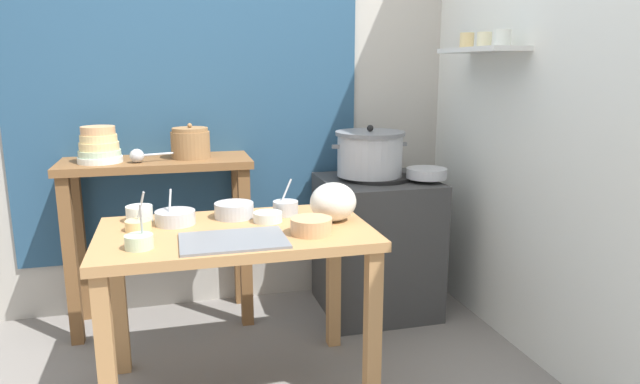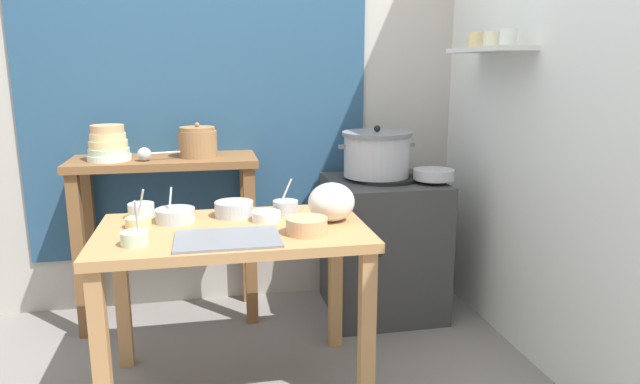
% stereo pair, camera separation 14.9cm
% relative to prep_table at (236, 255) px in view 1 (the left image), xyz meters
% --- Properties ---
extents(wall_back, '(4.40, 0.12, 2.60)m').
position_rel_prep_table_xyz_m(wall_back, '(0.11, 1.04, 0.69)').
color(wall_back, '#B2ADA3').
rests_on(wall_back, ground).
extents(wall_right, '(0.30, 3.20, 2.60)m').
position_rel_prep_table_xyz_m(wall_right, '(1.42, 0.14, 0.69)').
color(wall_right, silver).
rests_on(wall_right, ground).
extents(prep_table, '(1.10, 0.66, 0.72)m').
position_rel_prep_table_xyz_m(prep_table, '(0.00, 0.00, 0.00)').
color(prep_table, '#B27F4C').
rests_on(prep_table, ground).
extents(back_shelf_table, '(0.96, 0.40, 0.90)m').
position_rel_prep_table_xyz_m(back_shelf_table, '(-0.32, 0.77, 0.07)').
color(back_shelf_table, brown).
rests_on(back_shelf_table, ground).
extents(stove_block, '(0.60, 0.61, 0.78)m').
position_rel_prep_table_xyz_m(stove_block, '(0.86, 0.64, -0.23)').
color(stove_block, '#383838').
rests_on(stove_block, ground).
extents(steamer_pot, '(0.43, 0.38, 0.28)m').
position_rel_prep_table_xyz_m(steamer_pot, '(0.82, 0.66, 0.29)').
color(steamer_pot, '#B7BABF').
rests_on(steamer_pot, stove_block).
extents(clay_pot, '(0.20, 0.20, 0.18)m').
position_rel_prep_table_xyz_m(clay_pot, '(-0.14, 0.77, 0.37)').
color(clay_pot, olive).
rests_on(clay_pot, back_shelf_table).
extents(bowl_stack_enamel, '(0.22, 0.22, 0.18)m').
position_rel_prep_table_xyz_m(bowl_stack_enamel, '(-0.58, 0.74, 0.37)').
color(bowl_stack_enamel, silver).
rests_on(bowl_stack_enamel, back_shelf_table).
extents(ladle, '(0.30, 0.11, 0.07)m').
position_rel_prep_table_xyz_m(ladle, '(-0.39, 0.69, 0.33)').
color(ladle, '#B7BABF').
rests_on(ladle, back_shelf_table).
extents(serving_tray, '(0.40, 0.28, 0.01)m').
position_rel_prep_table_xyz_m(serving_tray, '(-0.03, -0.17, 0.12)').
color(serving_tray, slate).
rests_on(serving_tray, prep_table).
extents(plastic_bag, '(0.20, 0.17, 0.17)m').
position_rel_prep_table_xyz_m(plastic_bag, '(0.42, 0.02, 0.19)').
color(plastic_bag, silver).
rests_on(plastic_bag, prep_table).
extents(wide_pan, '(0.22, 0.22, 0.05)m').
position_rel_prep_table_xyz_m(wide_pan, '(1.09, 0.51, 0.20)').
color(wide_pan, '#B7BABF').
rests_on(wide_pan, stove_block).
extents(prep_bowl_0, '(0.10, 0.10, 0.18)m').
position_rel_prep_table_xyz_m(prep_bowl_0, '(-0.37, -0.16, 0.14)').
color(prep_bowl_0, '#B7D1AD').
rests_on(prep_bowl_0, prep_table).
extents(prep_bowl_1, '(0.11, 0.11, 0.16)m').
position_rel_prep_table_xyz_m(prep_bowl_1, '(0.24, 0.17, 0.15)').
color(prep_bowl_1, '#B7BABF').
rests_on(prep_bowl_1, prep_table).
extents(prep_bowl_2, '(0.11, 0.11, 0.07)m').
position_rel_prep_table_xyz_m(prep_bowl_2, '(-0.38, 0.22, 0.15)').
color(prep_bowl_2, silver).
rests_on(prep_bowl_2, prep_table).
extents(prep_bowl_3, '(0.17, 0.17, 0.06)m').
position_rel_prep_table_xyz_m(prep_bowl_3, '(0.28, -0.14, 0.15)').
color(prep_bowl_3, tan).
rests_on(prep_bowl_3, prep_table).
extents(prep_bowl_4, '(0.17, 0.17, 0.07)m').
position_rel_prep_table_xyz_m(prep_bowl_4, '(0.02, 0.18, 0.15)').
color(prep_bowl_4, '#B7BABF').
rests_on(prep_bowl_4, prep_table).
extents(prep_bowl_5, '(0.11, 0.11, 0.16)m').
position_rel_prep_table_xyz_m(prep_bowl_5, '(-0.38, 0.08, 0.14)').
color(prep_bowl_5, '#E5C684').
rests_on(prep_bowl_5, prep_table).
extents(prep_bowl_6, '(0.17, 0.17, 0.15)m').
position_rel_prep_table_xyz_m(prep_bowl_6, '(-0.24, 0.14, 0.14)').
color(prep_bowl_6, '#B7BABF').
rests_on(prep_bowl_6, prep_table).
extents(prep_bowl_7, '(0.12, 0.12, 0.04)m').
position_rel_prep_table_xyz_m(prep_bowl_7, '(0.15, 0.08, 0.13)').
color(prep_bowl_7, silver).
rests_on(prep_bowl_7, prep_table).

